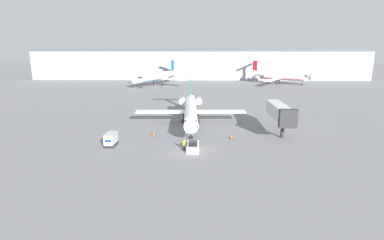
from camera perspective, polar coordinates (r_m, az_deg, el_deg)
The scene contains 11 objects.
ground_plane at distance 50.43m, azimuth -0.35°, elevation -5.98°, with size 600.00×600.00×0.00m, color slate.
terminal_building at distance 167.70m, azimuth 1.33°, elevation 10.65°, with size 180.00×16.80×16.38m.
airplane_main at distance 68.47m, azimuth -0.25°, elevation 2.11°, with size 25.13×29.86×9.09m.
pushback_tug at distance 50.74m, azimuth 0.21°, elevation -5.05°, with size 2.01×4.18×1.82m.
luggage_cart at distance 54.90m, azimuth -15.18°, elevation -3.59°, with size 1.67×3.30×2.25m.
worker_near_tug at distance 50.70m, azimuth -1.50°, elevation -4.70°, with size 0.40×0.26×1.86m.
traffic_cone_left at distance 59.41m, azimuth -7.34°, elevation -2.70°, with size 0.70×0.70×0.70m.
traffic_cone_right at distance 57.66m, azimuth 7.51°, elevation -3.18°, with size 0.70×0.70×0.77m.
airplane_parked_far_left at distance 139.37m, azimuth -6.79°, elevation 8.25°, with size 27.98×29.04×11.07m.
airplane_parked_far_right at distance 150.14m, azimuth 16.45°, elevation 8.08°, with size 27.65×34.87×10.94m.
jet_bridge at distance 62.02m, azimuth 16.41°, elevation 1.47°, with size 3.20×13.61×6.19m.
Camera 1 is at (1.95, -47.46, 16.93)m, focal length 28.00 mm.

